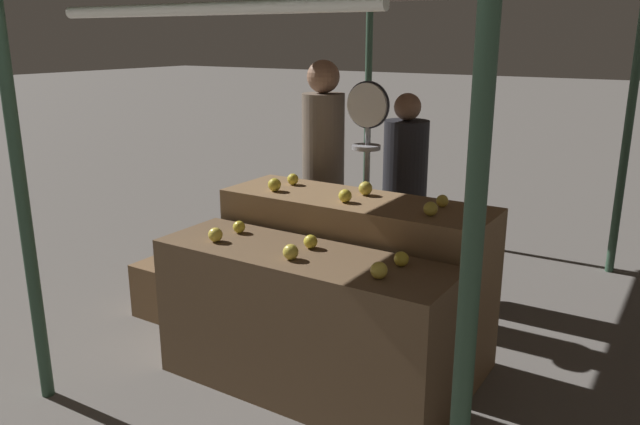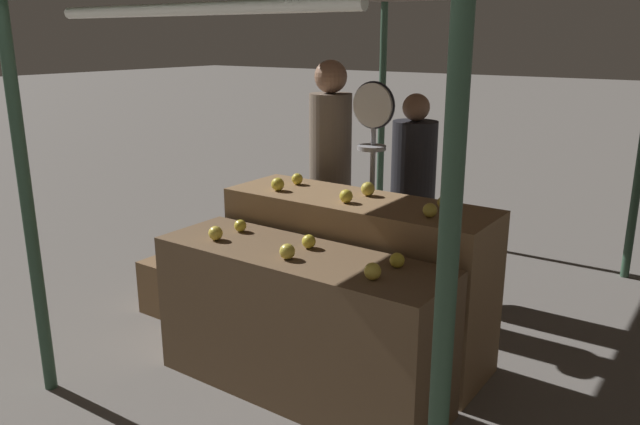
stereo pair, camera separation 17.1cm
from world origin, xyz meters
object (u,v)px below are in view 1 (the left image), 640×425
object	(u,v)px
person_customer_left	(405,180)
wooden_crate_side	(169,288)
produce_scale	(367,146)
person_vendor_at_scale	(323,161)

from	to	relation	value
person_customer_left	wooden_crate_side	size ratio (longest dim) A/B	3.96
produce_scale	person_customer_left	size ratio (longest dim) A/B	1.08
produce_scale	person_vendor_at_scale	size ratio (longest dim) A/B	0.93
person_customer_left	wooden_crate_side	world-z (taller)	person_customer_left
produce_scale	person_vendor_at_scale	bearing A→B (deg)	163.86
produce_scale	person_customer_left	distance (m)	0.68
produce_scale	wooden_crate_side	bearing A→B (deg)	-147.50
produce_scale	person_customer_left	bearing A→B (deg)	86.59
produce_scale	wooden_crate_side	world-z (taller)	produce_scale
produce_scale	wooden_crate_side	distance (m)	1.79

